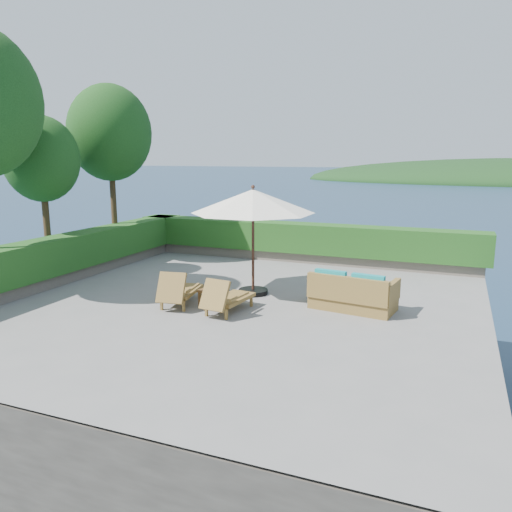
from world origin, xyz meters
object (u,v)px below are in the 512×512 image
at_px(patio_umbrella, 253,202).
at_px(lounge_right, 226,298).
at_px(lounge_left, 179,290).
at_px(side_table, 209,293).
at_px(wicker_loveseat, 352,294).

relative_size(patio_umbrella, lounge_right, 2.62).
xyz_separation_m(lounge_left, lounge_right, (1.34, -0.12, -0.02)).
bearing_deg(lounge_left, side_table, -0.91).
xyz_separation_m(patio_umbrella, lounge_right, (0.05, -1.79, -2.09)).
distance_m(patio_umbrella, lounge_right, 2.75).
relative_size(lounge_left, wicker_loveseat, 0.80).
distance_m(lounge_left, lounge_right, 1.35).
height_order(lounge_right, wicker_loveseat, wicker_loveseat).
bearing_deg(wicker_loveseat, side_table, -152.88).
distance_m(patio_umbrella, side_table, 2.66).
bearing_deg(lounge_left, lounge_right, -14.30).
distance_m(lounge_left, side_table, 0.77).
bearing_deg(side_table, patio_umbrella, 71.24).
distance_m(lounge_right, wicker_loveseat, 3.03).
relative_size(side_table, wicker_loveseat, 0.25).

